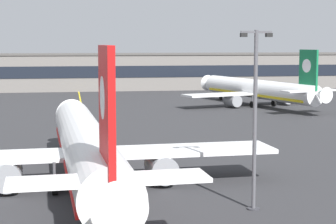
% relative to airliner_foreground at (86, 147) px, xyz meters
% --- Properties ---
extents(taxiway_centreline, '(0.50, 180.00, 0.01)m').
position_rel_airliner_foreground_xyz_m(taxiway_centreline, '(0.94, 18.06, -3.37)').
color(taxiway_centreline, yellow).
rests_on(taxiway_centreline, ground).
extents(airliner_foreground, '(32.20, 41.51, 11.65)m').
position_rel_airliner_foreground_xyz_m(airliner_foreground, '(0.00, 0.00, 0.00)').
color(airliner_foreground, white).
rests_on(airliner_foreground, ground).
extents(airliner_background, '(29.15, 36.94, 10.59)m').
position_rel_airliner_foreground_xyz_m(airliner_background, '(33.12, 57.63, -0.31)').
color(airliner_background, white).
rests_on(airliner_background, ground).
extents(apron_lamp_post, '(2.24, 0.90, 12.65)m').
position_rel_airliner_foreground_xyz_m(apron_lamp_post, '(11.52, -8.45, 3.26)').
color(apron_lamp_post, '#515156').
rests_on(apron_lamp_post, ground).
extents(terminal_building, '(161.33, 12.40, 9.01)m').
position_rel_airliner_foreground_xyz_m(terminal_building, '(-0.33, 101.32, 1.14)').
color(terminal_building, slate).
rests_on(terminal_building, ground).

